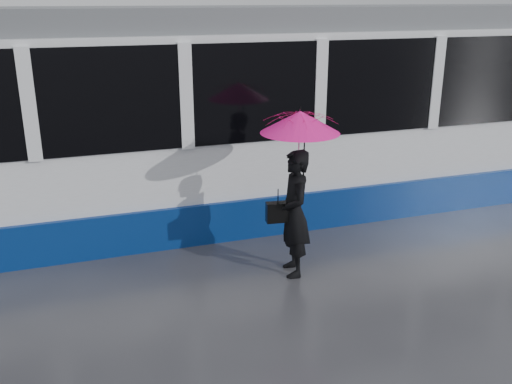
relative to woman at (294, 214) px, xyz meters
name	(u,v)px	position (x,y,z in m)	size (l,w,h in m)	color
ground	(178,290)	(-1.56, 0.02, -0.84)	(90.00, 90.00, 0.00)	#2E2E33
rails	(148,219)	(-1.56, 2.52, -0.83)	(34.00, 1.51, 0.02)	#3F3D38
woman	(294,214)	(0.00, 0.00, 0.00)	(0.61, 0.40, 1.68)	black
umbrella	(300,137)	(0.05, 0.00, 1.00)	(1.11, 1.11, 1.14)	#F51494
handbag	(278,212)	(-0.22, 0.02, 0.04)	(0.32, 0.17, 0.44)	black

